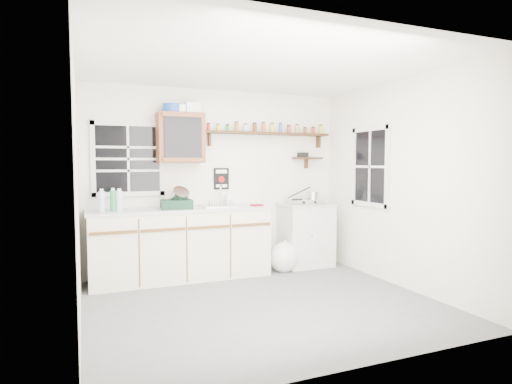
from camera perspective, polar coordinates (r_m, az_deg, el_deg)
room at (r=4.49m, az=0.89°, el=0.71°), size 3.64×3.24×2.54m
main_cabinet at (r=5.64m, az=-9.90°, el=-6.76°), size 2.31×0.63×0.92m
right_cabinet at (r=6.31m, az=6.63°, el=-5.65°), size 0.73×0.57×0.91m
sink at (r=5.72m, az=-4.71°, el=-1.82°), size 0.52×0.44×0.29m
upper_cabinet at (r=5.71m, az=-10.03°, el=7.10°), size 0.60×0.32×0.65m
upper_cabinet_clutter at (r=5.74m, az=-10.12°, el=10.94°), size 0.48×0.24×0.14m
spice_shelf at (r=6.18m, az=1.68°, el=7.92°), size 1.91×0.18×0.35m
secondary_shelf at (r=6.45m, az=6.68°, el=4.55°), size 0.45×0.16×0.24m
warning_sign at (r=5.99m, az=-4.64°, el=1.78°), size 0.22×0.02×0.30m
window_back at (r=5.74m, az=-16.68°, el=4.24°), size 0.93×0.03×0.98m
window_right at (r=5.87m, az=14.97°, el=3.28°), size 0.03×0.78×1.08m
water_bottles at (r=5.41m, az=-18.63°, el=-1.11°), size 0.28×0.09×0.28m
dish_rack at (r=5.51m, az=-10.42°, el=-1.24°), size 0.40×0.32×0.29m
soap_bottle at (r=5.97m, az=-3.68°, el=-0.83°), size 0.10×0.10×0.18m
rag at (r=5.78m, az=0.10°, el=-1.76°), size 0.18×0.16×0.02m
hotplate at (r=6.22m, az=6.52°, el=-1.26°), size 0.53×0.30×0.07m
saucepan at (r=6.27m, az=7.49°, el=-0.44°), size 0.43×0.22×0.18m
trash_bag at (r=5.98m, az=3.73°, el=-8.66°), size 0.41×0.37×0.47m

